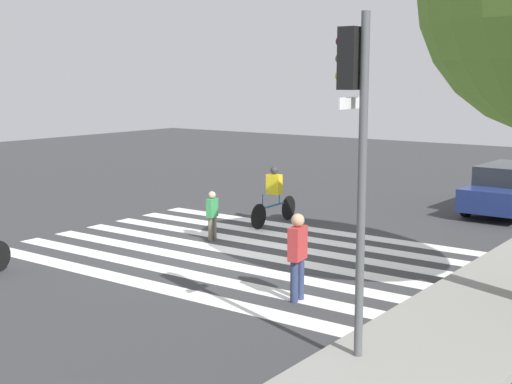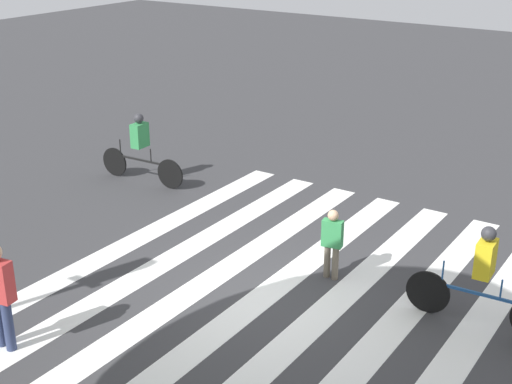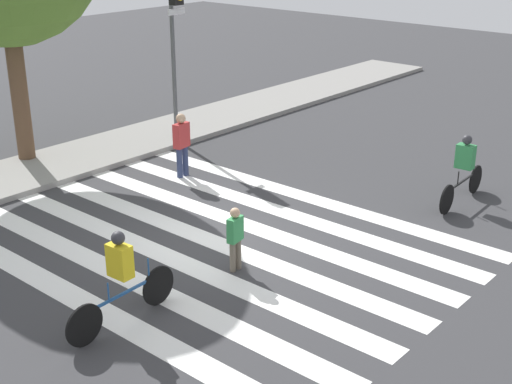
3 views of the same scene
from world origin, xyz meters
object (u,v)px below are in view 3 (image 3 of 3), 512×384
at_px(traffic_light, 175,21).
at_px(pedestrian_adult_tall_backpack, 182,141).
at_px(cyclist_far_lane, 121,276).
at_px(pedestrian_adult_yellow_jacket, 235,235).
at_px(cyclist_mid_street, 464,167).

height_order(traffic_light, pedestrian_adult_tall_backpack, traffic_light).
bearing_deg(cyclist_far_lane, pedestrian_adult_yellow_jacket, -5.47).
bearing_deg(cyclist_mid_street, pedestrian_adult_yellow_jacket, 160.94).
distance_m(pedestrian_adult_tall_backpack, pedestrian_adult_yellow_jacket, 5.29).
height_order(traffic_light, cyclist_far_lane, traffic_light).
bearing_deg(cyclist_far_lane, cyclist_mid_street, -15.08).
distance_m(pedestrian_adult_tall_backpack, cyclist_far_lane, 6.94).
height_order(cyclist_far_lane, cyclist_mid_street, cyclist_far_lane).
bearing_deg(traffic_light, cyclist_far_lane, -138.69).
distance_m(traffic_light, cyclist_mid_street, 8.76).
xyz_separation_m(traffic_light, pedestrian_adult_tall_backpack, (-1.97, -2.20, -2.53)).
distance_m(pedestrian_adult_yellow_jacket, cyclist_far_lane, 2.57).
bearing_deg(cyclist_far_lane, pedestrian_adult_tall_backpack, 35.51).
relative_size(pedestrian_adult_yellow_jacket, cyclist_mid_street, 0.54).
xyz_separation_m(traffic_light, pedestrian_adult_yellow_jacket, (-4.85, -6.63, -2.75)).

